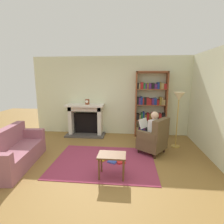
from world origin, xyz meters
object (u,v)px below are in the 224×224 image
object	(u,v)px
armchair_reading	(154,138)
floor_lamp	(179,101)
mantel_clock	(87,102)
bookshelf	(151,106)
fireplace	(86,118)
seated_reader	(151,130)
side_table	(112,158)
sofa_floral	(14,152)

from	to	relation	value
armchair_reading	floor_lamp	bearing A→B (deg)	164.24
mantel_clock	bookshelf	bearing A→B (deg)	3.64
fireplace	armchair_reading	distance (m)	2.59
mantel_clock	floor_lamp	xyz separation A→B (m)	(2.79, -0.75, 0.17)
fireplace	seated_reader	bearing A→B (deg)	-32.26
bookshelf	floor_lamp	bearing A→B (deg)	-53.61
fireplace	mantel_clock	bearing A→B (deg)	-48.10
mantel_clock	fireplace	bearing A→B (deg)	131.90
fireplace	bookshelf	world-z (taller)	bookshelf
bookshelf	side_table	distance (m)	2.92
fireplace	side_table	world-z (taller)	fireplace
fireplace	mantel_clock	distance (m)	0.62
side_table	fireplace	bearing A→B (deg)	114.24
mantel_clock	armchair_reading	world-z (taller)	mantel_clock
seated_reader	side_table	distance (m)	1.60
bookshelf	mantel_clock	bearing A→B (deg)	-176.36
bookshelf	floor_lamp	distance (m)	1.15
floor_lamp	fireplace	bearing A→B (deg)	163.47
bookshelf	fireplace	bearing A→B (deg)	-179.06
fireplace	seated_reader	distance (m)	2.47
seated_reader	sofa_floral	xyz separation A→B (m)	(-3.19, -1.06, -0.30)
armchair_reading	floor_lamp	world-z (taller)	floor_lamp
sofa_floral	floor_lamp	distance (m)	4.38
seated_reader	side_table	bearing A→B (deg)	1.94
fireplace	sofa_floral	xyz separation A→B (m)	(-1.10, -2.37, -0.26)
fireplace	seated_reader	world-z (taller)	seated_reader
mantel_clock	side_table	world-z (taller)	mantel_clock
armchair_reading	seated_reader	bearing A→B (deg)	-90.00
bookshelf	sofa_floral	distance (m)	4.17
fireplace	bookshelf	bearing A→B (deg)	0.94
side_table	mantel_clock	bearing A→B (deg)	113.39
seated_reader	sofa_floral	size ratio (longest dim) A/B	0.65
mantel_clock	side_table	size ratio (longest dim) A/B	0.32
sofa_floral	side_table	xyz separation A→B (m)	(2.28, -0.24, 0.09)
sofa_floral	bookshelf	bearing A→B (deg)	-59.91
fireplace	mantel_clock	xyz separation A→B (m)	(0.09, -0.10, 0.60)
bookshelf	armchair_reading	size ratio (longest dim) A/B	2.26
fireplace	side_table	size ratio (longest dim) A/B	2.38
bookshelf	armchair_reading	world-z (taller)	bookshelf
mantel_clock	floor_lamp	size ratio (longest dim) A/B	0.11
bookshelf	floor_lamp	world-z (taller)	bookshelf
seated_reader	mantel_clock	bearing A→B (deg)	-84.44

